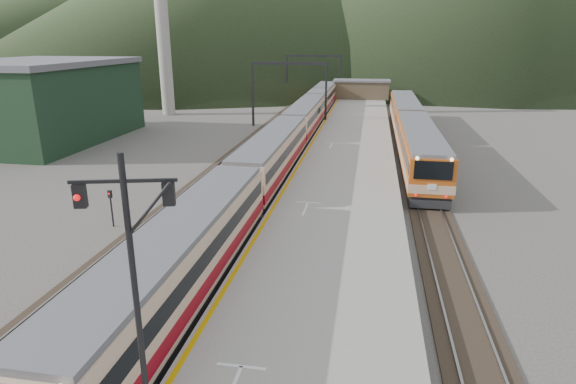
# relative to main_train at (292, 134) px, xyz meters

# --- Properties ---
(track_main) EXTENTS (2.60, 200.00, 0.23)m
(track_main) POSITION_rel_main_train_xyz_m (0.00, -0.36, -1.84)
(track_main) COLOR black
(track_main) RESTS_ON ground
(track_far) EXTENTS (2.60, 200.00, 0.23)m
(track_far) POSITION_rel_main_train_xyz_m (-5.00, -0.36, -1.84)
(track_far) COLOR black
(track_far) RESTS_ON ground
(track_second) EXTENTS (2.60, 200.00, 0.23)m
(track_second) POSITION_rel_main_train_xyz_m (11.50, -0.36, -1.84)
(track_second) COLOR black
(track_second) RESTS_ON ground
(platform) EXTENTS (8.00, 100.00, 1.00)m
(platform) POSITION_rel_main_train_xyz_m (5.60, -2.36, -1.41)
(platform) COLOR gray
(platform) RESTS_ON ground
(gantry_near) EXTENTS (9.55, 0.25, 8.00)m
(gantry_near) POSITION_rel_main_train_xyz_m (-2.85, 14.64, 3.68)
(gantry_near) COLOR black
(gantry_near) RESTS_ON ground
(gantry_far) EXTENTS (9.55, 0.25, 8.00)m
(gantry_far) POSITION_rel_main_train_xyz_m (-2.85, 39.64, 3.68)
(gantry_far) COLOR black
(gantry_far) RESTS_ON ground
(warehouse) EXTENTS (14.50, 20.50, 8.60)m
(warehouse) POSITION_rel_main_train_xyz_m (-28.00, 1.64, 2.41)
(warehouse) COLOR black
(warehouse) RESTS_ON ground
(smokestack) EXTENTS (1.80, 1.80, 30.00)m
(smokestack) POSITION_rel_main_train_xyz_m (-22.00, 21.64, 13.09)
(smokestack) COLOR #9E998E
(smokestack) RESTS_ON ground
(station_shed) EXTENTS (9.40, 4.40, 3.10)m
(station_shed) POSITION_rel_main_train_xyz_m (5.60, 37.64, 0.66)
(station_shed) COLOR brown
(station_shed) RESTS_ON platform
(hill_d) EXTENTS (200.00, 200.00, 55.00)m
(hill_d) POSITION_rel_main_train_xyz_m (-120.00, 199.64, 25.59)
(hill_d) COLOR #2E3F23
(hill_d) RESTS_ON ground
(main_train) EXTENTS (2.75, 75.52, 3.36)m
(main_train) POSITION_rel_main_train_xyz_m (0.00, 0.00, 0.00)
(main_train) COLOR tan
(main_train) RESTS_ON track_main
(second_train) EXTENTS (2.94, 40.00, 3.58)m
(second_train) POSITION_rel_main_train_xyz_m (11.50, 5.11, 0.11)
(second_train) COLOR #BA4F15
(second_train) RESTS_ON track_second
(signal_mast) EXTENTS (2.15, 0.69, 7.66)m
(signal_mast) POSITION_rel_main_train_xyz_m (2.47, -36.69, 3.73)
(signal_mast) COLOR black
(signal_mast) RESTS_ON platform
(short_signal_a) EXTENTS (0.24, 0.18, 2.27)m
(short_signal_a) POSITION_rel_main_train_xyz_m (-2.92, -31.37, -0.45)
(short_signal_a) COLOR black
(short_signal_a) RESTS_ON ground
(short_signal_b) EXTENTS (0.25, 0.20, 2.27)m
(short_signal_b) POSITION_rel_main_train_xyz_m (-2.41, -16.04, -0.45)
(short_signal_b) COLOR black
(short_signal_b) RESTS_ON ground
(short_signal_c) EXTENTS (0.24, 0.19, 2.27)m
(short_signal_c) POSITION_rel_main_train_xyz_m (-7.55, -20.66, -0.45)
(short_signal_c) COLOR black
(short_signal_c) RESTS_ON ground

